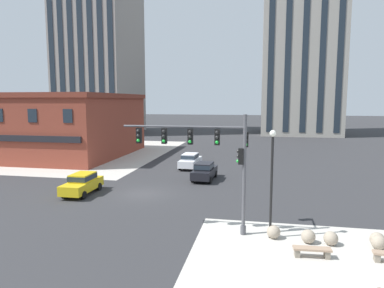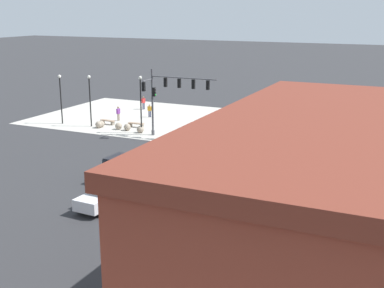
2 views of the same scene
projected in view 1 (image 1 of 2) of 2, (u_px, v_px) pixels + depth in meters
The scene contains 16 objects.
ground_plane at pixel (143, 194), 28.53m from camera, with size 320.00×320.00×0.00m, color #2D2D30.
sidewalk_far_corner at pixel (59, 152), 51.81m from camera, with size 32.00×32.00×0.02m, color #B7B2A8.
traffic_signal_main at pixel (213, 153), 19.78m from camera, with size 7.20×2.09×6.83m.
bollard_sphere_curb_a at pixel (274, 232), 19.25m from camera, with size 0.74×0.74×0.74m, color gray.
bollard_sphere_curb_b at pixel (308, 236), 18.60m from camera, with size 0.74×0.74×0.74m, color gray.
bollard_sphere_curb_c at pixel (331, 238), 18.34m from camera, with size 0.74×0.74×0.74m, color gray.
bollard_sphere_curb_d at pixel (379, 242), 17.83m from camera, with size 0.74×0.74×0.74m, color gray.
bollard_sphere_curb_e at pixel (377, 239), 18.20m from camera, with size 0.74×0.74×0.74m, color gray.
bench_near_signal at pixel (312, 251), 16.91m from camera, with size 1.82×0.58×0.49m.
street_lamp_corner_near at pixel (272, 172), 18.92m from camera, with size 0.36×0.36×6.01m.
car_main_northbound_far at pixel (82, 183), 28.38m from camera, with size 1.93×4.42×1.68m.
car_main_southbound_near at pixel (190, 160), 39.15m from camera, with size 2.06×4.49×1.68m.
car_main_southbound_far at pixel (204, 170), 33.41m from camera, with size 2.08×4.49×1.68m.
storefront_block_near_corner at pixel (35, 124), 49.14m from camera, with size 26.16×19.33×8.49m.
residential_tower_skyline_right at pixel (302, 18), 76.88m from camera, with size 17.10×16.19×51.40m.
residential_tower_skyline_left at pixel (99, 18), 79.99m from camera, with size 15.83×18.63×52.63m.
Camera 1 is at (9.30, -26.52, 7.58)m, focal length 32.62 mm.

